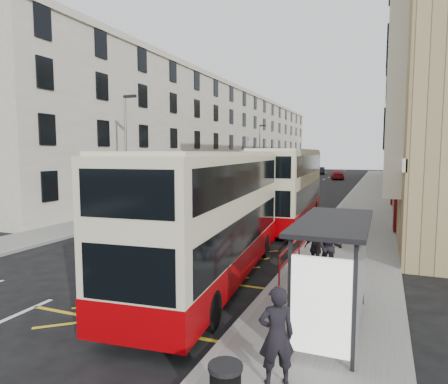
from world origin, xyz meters
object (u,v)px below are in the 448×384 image
at_px(street_lamp_far, 260,151).
at_px(bus_shelter, 338,253).
at_px(pedestrian_far, 316,249).
at_px(white_van, 260,182).
at_px(double_decker_rear, 288,186).
at_px(pedestrian_mid, 330,247).
at_px(car_red, 338,175).
at_px(double_decker_front, 212,216).
at_px(pedestrian_near, 276,336).
at_px(car_dark, 321,171).
at_px(street_lamp_near, 127,150).
at_px(car_silver, 291,175).

bearing_deg(street_lamp_far, bus_shelter, -70.88).
xyz_separation_m(pedestrian_far, white_van, (-12.26, 33.55, -0.24)).
height_order(double_decker_rear, pedestrian_mid, double_decker_rear).
distance_m(street_lamp_far, car_red, 19.15).
relative_size(street_lamp_far, white_van, 1.59).
height_order(pedestrian_mid, pedestrian_far, pedestrian_mid).
xyz_separation_m(double_decker_front, pedestrian_near, (3.69, -5.42, -1.20)).
height_order(street_lamp_far, car_dark, street_lamp_far).
distance_m(double_decker_front, double_decker_rear, 12.06).
height_order(street_lamp_far, double_decker_rear, street_lamp_far).
bearing_deg(double_decker_front, car_dark, 89.86).
relative_size(pedestrian_mid, pedestrian_far, 1.17).
bearing_deg(pedestrian_far, street_lamp_far, -52.43).
relative_size(pedestrian_near, car_dark, 0.41).
xyz_separation_m(street_lamp_far, pedestrian_mid, (13.91, -37.40, -3.56)).
height_order(street_lamp_near, pedestrian_near, street_lamp_near).
bearing_deg(double_decker_front, car_red, 86.28).
bearing_deg(car_red, double_decker_rear, 83.42).
relative_size(pedestrian_mid, car_silver, 0.46).
xyz_separation_m(pedestrian_near, car_red, (-5.44, 61.63, -0.37)).
bearing_deg(car_dark, bus_shelter, -89.16).
height_order(car_silver, car_dark, car_dark).
bearing_deg(pedestrian_mid, car_silver, 102.95).
height_order(double_decker_front, car_dark, double_decker_front).
xyz_separation_m(car_silver, car_dark, (2.45, 16.82, 0.07)).
xyz_separation_m(pedestrian_near, white_van, (-12.74, 41.25, -0.39)).
bearing_deg(pedestrian_mid, white_van, 109.72).
bearing_deg(pedestrian_far, double_decker_rear, -53.74).
height_order(street_lamp_far, pedestrian_far, street_lamp_far).
distance_m(double_decker_front, pedestrian_near, 6.67).
xyz_separation_m(pedestrian_near, car_silver, (-12.74, 58.88, -0.41)).
relative_size(pedestrian_near, pedestrian_mid, 1.01).
height_order(bus_shelter, pedestrian_mid, bus_shelter).
xyz_separation_m(street_lamp_near, pedestrian_near, (13.89, -14.90, -3.54)).
bearing_deg(street_lamp_near, white_van, 87.50).
xyz_separation_m(double_decker_front, car_silver, (-9.05, 53.46, -1.61)).
bearing_deg(car_dark, double_decker_front, -92.41).
xyz_separation_m(car_dark, car_red, (4.85, -14.07, -0.03)).
relative_size(bus_shelter, pedestrian_near, 2.26).
xyz_separation_m(bus_shelter, car_silver, (-13.54, 56.38, -1.46)).
xyz_separation_m(pedestrian_mid, pedestrian_far, (-0.51, 0.20, -0.13)).
distance_m(bus_shelter, double_decker_rear, 15.66).
distance_m(double_decker_rear, car_dark, 58.61).
bearing_deg(street_lamp_near, double_decker_front, -42.88).
relative_size(street_lamp_far, car_dark, 1.76).
bearing_deg(car_silver, bus_shelter, -93.34).
height_order(pedestrian_near, pedestrian_mid, pedestrian_near).
relative_size(bus_shelter, pedestrian_mid, 2.29).
xyz_separation_m(bus_shelter, car_red, (-6.25, 59.13, -1.42)).
distance_m(street_lamp_far, white_van, 5.49).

